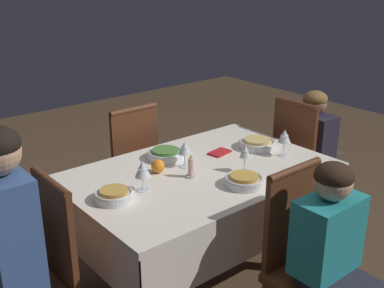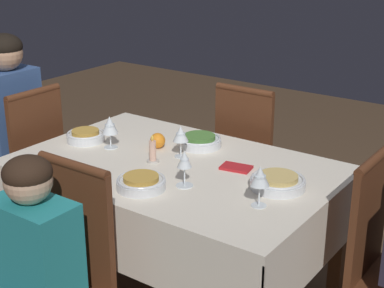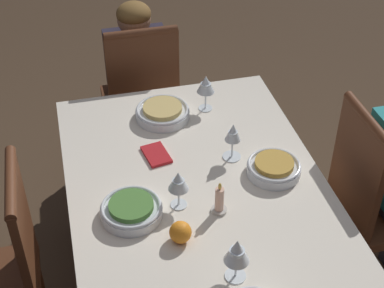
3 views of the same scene
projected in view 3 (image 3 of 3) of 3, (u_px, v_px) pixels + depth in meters
dining_table at (201, 213)px, 2.13m from camera, size 1.41×0.92×0.73m
chair_east at (142, 98)px, 2.92m from camera, size 0.37×0.37×0.95m
chair_south at (373, 200)px, 2.35m from camera, size 0.37×0.37×0.95m
chair_north at (3, 274)px, 2.05m from camera, size 0.37×0.37×0.95m
person_child_dark at (136, 77)px, 3.03m from camera, size 0.33×0.30×0.99m
wine_glass_west at (237, 252)px, 1.72m from camera, size 0.08×0.08×0.16m
bowl_east at (163, 112)px, 2.42m from camera, size 0.22×0.22×0.06m
wine_glass_east at (206, 85)px, 2.41m from camera, size 0.07×0.07×0.16m
bowl_south at (274, 167)px, 2.14m from camera, size 0.20×0.20×0.06m
wine_glass_south at (233, 134)px, 2.16m from camera, size 0.07×0.07×0.15m
bowl_north at (131, 210)px, 1.97m from camera, size 0.21×0.21×0.06m
wine_glass_north at (178, 182)px, 1.96m from camera, size 0.07×0.07×0.15m
candle_centerpiece at (219, 202)px, 1.98m from camera, size 0.06×0.06×0.13m
orange_fruit at (180, 232)px, 1.88m from camera, size 0.07×0.07×0.07m
napkin_red_folded at (156, 155)px, 2.23m from camera, size 0.14×0.11×0.01m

